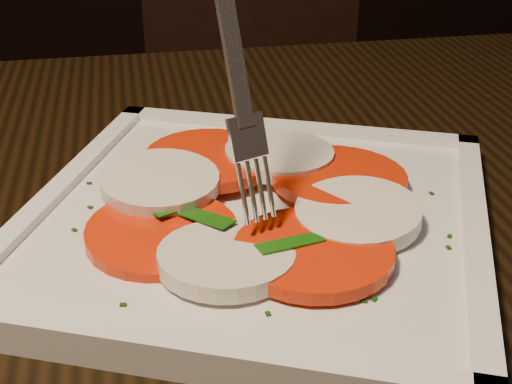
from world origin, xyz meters
name	(u,v)px	position (x,y,z in m)	size (l,w,h in m)	color
table	(326,330)	(-0.23, 0.29, 0.65)	(1.21, 0.81, 0.75)	black
chair	(255,84)	(-0.13, 1.16, 0.53)	(0.46, 0.46, 0.93)	black
plate	(256,222)	(-0.28, 0.28, 0.76)	(0.29, 0.29, 0.01)	silver
caprese_salad	(256,201)	(-0.28, 0.28, 0.77)	(0.24, 0.22, 0.02)	red
fork	(225,41)	(-0.30, 0.28, 0.88)	(0.03, 0.07, 0.20)	white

